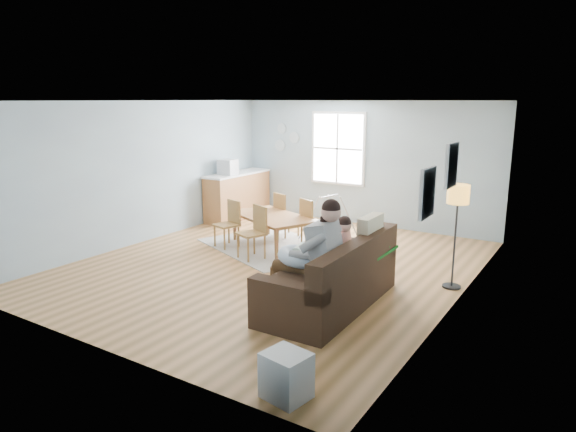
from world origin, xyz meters
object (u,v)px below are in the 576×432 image
Objects in this scene: toddler at (336,243)px; baby_swing at (329,220)px; father at (312,252)px; counter at (238,195)px; chair_sw at (230,221)px; dining_table at (271,231)px; monitor at (228,167)px; storage_cube at (286,375)px; chair_se at (255,229)px; sofa at (334,282)px; chair_nw at (284,212)px; chair_ne at (311,220)px; floor_lamp at (458,203)px.

baby_swing is (-1.53, 2.71, -0.41)m from toddler.
counter is (-4.20, 3.86, -0.28)m from father.
counter is (-1.36, 2.00, 0.05)m from chair_sw.
monitor reaches higher than dining_table.
storage_cube is 0.24× the size of counter.
father is 0.90× the size of dining_table.
baby_swing is (0.53, 1.75, -0.13)m from chair_se.
sofa is 5.60m from counter.
baby_swing is (0.88, 0.28, -0.11)m from chair_nw.
monitor is (-2.00, 1.24, 0.94)m from dining_table.
chair_se is at bearing 129.54° from storage_cube.
dining_table is at bearing -124.59° from baby_swing.
counter reaches higher than baby_swing.
father is 3.08m from chair_ne.
floor_lamp is 5.89m from counter.
father reaches higher than chair_nw.
chair_nw is (-3.66, 1.10, -0.77)m from floor_lamp.
father is at bearing -39.92° from monitor.
father reaches higher than toddler.
chair_nw is 0.97× the size of chair_ne.
chair_se is at bearing 151.14° from sofa.
baby_swing is at bearing 113.71° from storage_cube.
father reaches higher than chair_se.
sofa reaches higher than chair_sw.
chair_sw is (-2.98, 1.52, 0.16)m from sofa.
counter is (-4.96, 5.70, 0.32)m from storage_cube.
storage_cube is at bearing -57.11° from chair_nw.
dining_table is at bearing -148.52° from chair_ne.
dining_table is 1.24m from baby_swing.
father is at bearing -21.99° from dining_table.
chair_sw is at bearing -55.85° from counter.
storage_cube is (0.76, -1.83, -0.60)m from father.
dining_table is at bearing 31.07° from chair_sw.
chair_se is 3.02m from monitor.
monitor is (-2.18, 1.98, 0.71)m from chair_se.
storage_cube is 5.17m from chair_sw.
counter reaches higher than chair_se.
chair_se reaches higher than storage_cube.
dining_table is 2.53m from monitor.
chair_sw is 0.98× the size of chair_nw.
floor_lamp reaches higher than chair_sw.
floor_lamp is 3.91m from storage_cube.
chair_nw is (0.48, 1.13, 0.01)m from chair_sw.
baby_swing is at bearing 114.33° from father.
sofa is at bearing -39.08° from counter.
chair_se is 1.84m from baby_swing.
counter reaches higher than dining_table.
chair_nw is (-0.18, 0.74, 0.21)m from dining_table.
toddler reaches higher than counter.
floor_lamp is at bearing 81.79° from storage_cube.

